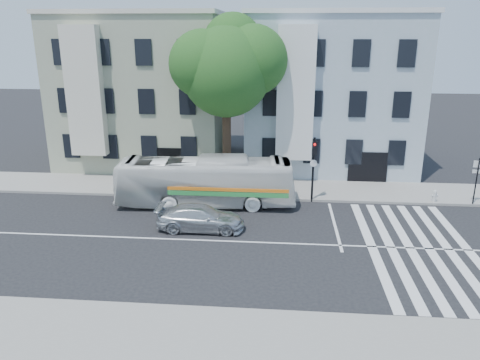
# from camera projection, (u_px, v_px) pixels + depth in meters

# --- Properties ---
(ground) EXTENTS (120.00, 120.00, 0.00)m
(ground) POSITION_uv_depth(u_px,v_px,m) (208.00, 240.00, 23.24)
(ground) COLOR black
(ground) RESTS_ON ground
(sidewalk_far) EXTENTS (80.00, 4.00, 0.15)m
(sidewalk_far) POSITION_uv_depth(u_px,v_px,m) (226.00, 188.00, 30.81)
(sidewalk_far) COLOR gray
(sidewalk_far) RESTS_ON ground
(sidewalk_near) EXTENTS (80.00, 4.00, 0.15)m
(sidewalk_near) POSITION_uv_depth(u_px,v_px,m) (172.00, 340.00, 15.63)
(sidewalk_near) COLOR gray
(sidewalk_near) RESTS_ON ground
(building_left) EXTENTS (12.00, 10.00, 11.00)m
(building_left) POSITION_uv_depth(u_px,v_px,m) (147.00, 91.00, 36.37)
(building_left) COLOR gray
(building_left) RESTS_ON ground
(building_right) EXTENTS (12.00, 10.00, 11.00)m
(building_right) POSITION_uv_depth(u_px,v_px,m) (328.00, 93.00, 35.22)
(building_right) COLOR #9AAEB7
(building_right) RESTS_ON ground
(street_tree) EXTENTS (7.30, 5.90, 11.10)m
(street_tree) POSITION_uv_depth(u_px,v_px,m) (227.00, 66.00, 29.14)
(street_tree) COLOR #2D2116
(street_tree) RESTS_ON ground
(bus) EXTENTS (3.22, 10.65, 2.92)m
(bus) POSITION_uv_depth(u_px,v_px,m) (206.00, 182.00, 27.57)
(bus) COLOR white
(bus) RESTS_ON ground
(sedan) EXTENTS (1.90, 4.56, 1.32)m
(sedan) POSITION_uv_depth(u_px,v_px,m) (201.00, 218.00, 24.35)
(sedan) COLOR silver
(sedan) RESTS_ON ground
(hedge) EXTENTS (8.25, 3.77, 0.70)m
(hedge) POSITION_uv_depth(u_px,v_px,m) (191.00, 189.00, 29.23)
(hedge) COLOR #245B1D
(hedge) RESTS_ON sidewalk_far
(traffic_signal) EXTENTS (0.42, 0.52, 4.00)m
(traffic_signal) POSITION_uv_depth(u_px,v_px,m) (314.00, 161.00, 27.64)
(traffic_signal) COLOR black
(traffic_signal) RESTS_ON ground
(fire_hydrant) EXTENTS (0.42, 0.24, 0.73)m
(fire_hydrant) POSITION_uv_depth(u_px,v_px,m) (435.00, 196.00, 28.01)
(fire_hydrant) COLOR silver
(fire_hydrant) RESTS_ON sidewalk_far
(far_sign_pole) EXTENTS (0.51, 0.18, 2.81)m
(far_sign_pole) POSITION_uv_depth(u_px,v_px,m) (477.00, 175.00, 27.26)
(far_sign_pole) COLOR black
(far_sign_pole) RESTS_ON sidewalk_far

